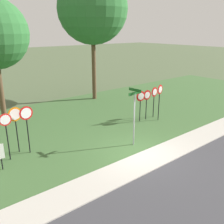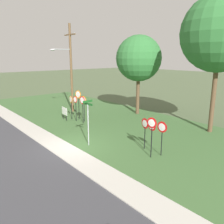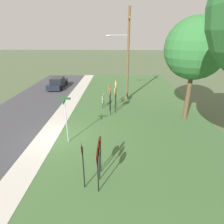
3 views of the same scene
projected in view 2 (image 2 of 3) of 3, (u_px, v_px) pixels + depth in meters
ground_plane at (74, 147)px, 15.96m from camera, size 160.00×160.00×0.00m
sidewalk_strip at (63, 149)px, 15.45m from camera, size 44.00×1.60×0.06m
grass_median at (135, 129)px, 19.71m from camera, size 44.00×12.00×0.04m
stop_sign_near_left at (82, 104)px, 20.95m from camera, size 0.69×0.11×2.51m
stop_sign_near_right at (71, 103)px, 22.25m from camera, size 0.65×0.13×2.32m
stop_sign_far_left at (78, 98)px, 22.25m from camera, size 0.76×0.15×2.83m
stop_sign_far_center at (75, 104)px, 21.69m from camera, size 0.60×0.10×2.38m
stop_sign_far_right at (84, 103)px, 21.53m from camera, size 0.72×0.12×2.44m
yield_sign_near_left at (152, 129)px, 14.64m from camera, size 0.68×0.12×2.10m
yield_sign_near_right at (145, 126)px, 15.09m from camera, size 0.70×0.14×2.12m
yield_sign_far_left at (152, 128)px, 13.74m from camera, size 0.65×0.15×2.53m
yield_sign_far_right at (162, 131)px, 14.05m from camera, size 0.69×0.12×2.20m
street_name_post at (88, 119)px, 15.69m from camera, size 0.96×0.81×3.17m
utility_pole at (70, 66)px, 24.63m from camera, size 2.10×2.43×9.31m
notice_board at (65, 112)px, 22.19m from camera, size 1.10×0.13×1.25m
oak_tree_left at (139, 59)px, 23.57m from camera, size 4.67×4.67×8.13m
oak_tree_right at (220, 33)px, 17.20m from camera, size 5.85×5.85×10.62m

